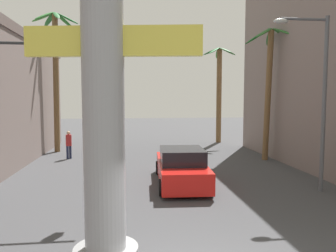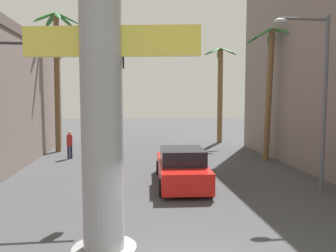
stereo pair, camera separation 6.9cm
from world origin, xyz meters
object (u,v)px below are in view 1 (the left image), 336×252
object	(u,v)px
traffic_light_mast	(41,88)
palm_tree_far_left	(56,68)
pedestrian_far_left	(69,143)
car_lead	(181,168)
palm_tree_far_right	(219,88)
street_lamp	(316,87)
neon_sign_pole	(103,49)
palm_tree_mid_right	(269,78)

from	to	relation	value
traffic_light_mast	palm_tree_far_left	distance (m)	11.50
pedestrian_far_left	palm_tree_far_left	bearing A→B (deg)	113.61
car_lead	palm_tree_far_right	world-z (taller)	palm_tree_far_right
traffic_light_mast	pedestrian_far_left	distance (m)	8.93
palm_tree_far_left	pedestrian_far_left	distance (m)	5.61
street_lamp	pedestrian_far_left	size ratio (longest dim) A/B	4.01
traffic_light_mast	palm_tree_far_right	size ratio (longest dim) A/B	0.71
street_lamp	pedestrian_far_left	world-z (taller)	street_lamp
pedestrian_far_left	palm_tree_far_right	bearing A→B (deg)	29.54
palm_tree_far_left	palm_tree_far_right	bearing A→B (deg)	15.50
car_lead	neon_sign_pole	bearing A→B (deg)	-110.25
car_lead	palm_tree_mid_right	distance (m)	8.56
palm_tree_far_right	pedestrian_far_left	bearing A→B (deg)	-150.46
car_lead	palm_tree_far_right	xyz separation A→B (m)	(5.17, 12.75, 3.78)
traffic_light_mast	palm_tree_far_right	distance (m)	17.87
palm_tree_mid_right	pedestrian_far_left	world-z (taller)	palm_tree_mid_right
palm_tree_mid_right	palm_tree_far_right	distance (m)	8.06
traffic_light_mast	palm_tree_far_left	xyz separation A→B (m)	(-1.88, 11.22, 1.71)
palm_tree_far_left	traffic_light_mast	bearing A→B (deg)	-80.50
car_lead	palm_tree_mid_right	world-z (taller)	palm_tree_mid_right
car_lead	pedestrian_far_left	size ratio (longest dim) A/B	3.04
street_lamp	palm_tree_far_left	world-z (taller)	palm_tree_far_left
street_lamp	car_lead	distance (m)	6.21
neon_sign_pole	palm_tree_mid_right	distance (m)	14.63
palm_tree_far_left	palm_tree_far_right	xyz separation A→B (m)	(12.18, 3.38, -1.18)
traffic_light_mast	palm_tree_far_right	xyz separation A→B (m)	(10.30, 14.59, 0.53)
street_lamp	car_lead	size ratio (longest dim) A/B	1.32
street_lamp	pedestrian_far_left	distance (m)	13.86
traffic_light_mast	palm_tree_far_left	bearing A→B (deg)	99.50
neon_sign_pole	palm_tree_far_right	distance (m)	21.40
palm_tree_far_left	palm_tree_far_right	size ratio (longest dim) A/B	1.20
neon_sign_pole	palm_tree_mid_right	xyz separation A→B (m)	(8.52, 11.89, 0.23)
car_lead	palm_tree_far_left	world-z (taller)	palm_tree_far_left
traffic_light_mast	palm_tree_mid_right	distance (m)	12.85
neon_sign_pole	palm_tree_far_right	world-z (taller)	neon_sign_pole
neon_sign_pole	palm_tree_far_left	bearing A→B (deg)	104.79
traffic_light_mast	palm_tree_mid_right	world-z (taller)	palm_tree_mid_right
neon_sign_pole	palm_tree_mid_right	bearing A→B (deg)	54.38
street_lamp	car_lead	world-z (taller)	street_lamp
neon_sign_pole	palm_tree_far_left	size ratio (longest dim) A/B	1.05
car_lead	palm_tree_far_left	distance (m)	12.71
palm_tree_far_right	pedestrian_far_left	distance (m)	13.06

